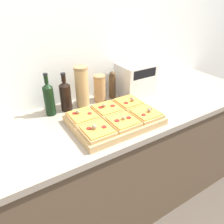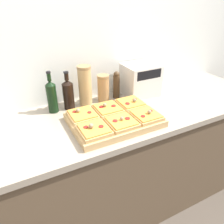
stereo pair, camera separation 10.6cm
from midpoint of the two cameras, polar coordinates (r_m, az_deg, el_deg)
wall_back at (r=1.57m, az=-12.90°, el=14.48°), size 6.00×0.06×2.50m
kitchen_counter at (r=1.68m, az=-5.36°, el=-15.24°), size 2.63×0.67×0.92m
cutting_board at (r=1.34m, az=-1.58°, el=-2.09°), size 0.53×0.38×0.04m
pizza_slice_back_left at (r=1.33m, az=-9.96°, el=-1.13°), size 0.16×0.17×0.05m
pizza_slice_back_center at (r=1.39m, az=-3.51°, el=0.77°), size 0.16×0.17×0.05m
pizza_slice_back_right at (r=1.47m, az=2.36°, el=2.47°), size 0.16×0.17×0.05m
pizza_slice_front_left at (r=1.19m, az=-6.51°, el=-4.87°), size 0.16×0.17×0.06m
pizza_slice_front_center at (r=1.26m, az=0.49°, el=-2.57°), size 0.16×0.17×0.05m
pizza_slice_front_right at (r=1.34m, az=6.65°, el=-0.49°), size 0.16×0.17×0.05m
olive_oil_bottle at (r=1.46m, az=-18.16°, el=3.37°), size 0.07×0.07×0.28m
wine_bottle at (r=1.49m, az=-14.08°, el=4.17°), size 0.07×0.07×0.26m
grain_jar_tall at (r=1.51m, az=-9.90°, el=6.46°), size 0.09×0.09×0.28m
grain_jar_short at (r=1.58m, az=-5.16°, el=6.12°), size 0.09×0.09×0.20m
pepper_mill at (r=1.62m, az=-1.79°, el=7.03°), size 0.05×0.05×0.21m
toaster_oven at (r=1.70m, az=4.31°, el=8.66°), size 0.28×0.22×0.24m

